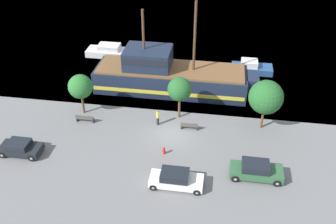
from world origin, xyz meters
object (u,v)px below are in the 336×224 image
at_px(moored_boat_outer, 251,68).
at_px(pedestrian_walking_near, 158,117).
at_px(parked_car_curb_front, 176,179).
at_px(parked_car_curb_mid, 256,170).
at_px(bench_promenade_east, 85,118).
at_px(bench_promenade_west, 189,126).
at_px(fire_hydrant, 164,150).
at_px(pirate_ship, 168,75).
at_px(parked_car_curb_rear, 20,148).
at_px(moored_boat_dockside, 112,52).

relative_size(moored_boat_outer, pedestrian_walking_near, 2.88).
distance_m(parked_car_curb_front, parked_car_curb_mid, 6.92).
distance_m(bench_promenade_east, bench_promenade_west, 10.87).
bearing_deg(pedestrian_walking_near, fire_hydrant, -73.05).
bearing_deg(pedestrian_walking_near, parked_car_curb_front, -70.24).
xyz_separation_m(fire_hydrant, bench_promenade_west, (1.92, 4.15, 0.03)).
distance_m(pirate_ship, moored_boat_outer, 11.61).
distance_m(parked_car_curb_rear, fire_hydrant, 13.27).
relative_size(moored_boat_outer, parked_car_curb_front, 1.16).
relative_size(moored_boat_dockside, bench_promenade_east, 3.94).
bearing_deg(moored_boat_outer, parked_car_curb_mid, -90.58).
relative_size(pirate_ship, pedestrian_walking_near, 10.51).
distance_m(pirate_ship, parked_car_curb_rear, 18.16).
height_order(moored_boat_dockside, parked_car_curb_rear, moored_boat_dockside).
xyz_separation_m(pirate_ship, pedestrian_walking_near, (0.05, -7.36, -0.90)).
bearing_deg(bench_promenade_west, parked_car_curb_front, -91.91).
height_order(parked_car_curb_mid, bench_promenade_west, parked_car_curb_mid).
bearing_deg(pedestrian_walking_near, bench_promenade_east, -174.58).
bearing_deg(moored_boat_dockside, parked_car_curb_front, -62.83).
height_order(parked_car_curb_rear, bench_promenade_west, parked_car_curb_rear).
distance_m(moored_boat_outer, parked_car_curb_rear, 29.30).
distance_m(moored_boat_dockside, bench_promenade_west, 19.96).
xyz_separation_m(parked_car_curb_mid, bench_promenade_east, (-17.20, 5.63, -0.33)).
xyz_separation_m(pirate_ship, parked_car_curb_rear, (-11.70, -13.83, -1.15)).
distance_m(bench_promenade_east, pedestrian_walking_near, 7.63).
bearing_deg(pirate_ship, moored_boat_outer, 31.23).
height_order(moored_boat_dockside, bench_promenade_west, moored_boat_dockside).
distance_m(moored_boat_outer, bench_promenade_east, 22.38).
bearing_deg(moored_boat_outer, bench_promenade_west, -115.53).
height_order(parked_car_curb_front, bench_promenade_west, parked_car_curb_front).
xyz_separation_m(moored_boat_dockside, parked_car_curb_rear, (-2.62, -21.75, 0.06)).
bearing_deg(moored_boat_dockside, moored_boat_outer, -5.83).
bearing_deg(parked_car_curb_front, parked_car_curb_mid, 17.21).
xyz_separation_m(moored_boat_outer, parked_car_curb_front, (-6.81, -21.74, 0.14)).
xyz_separation_m(pirate_ship, bench_promenade_west, (3.33, -7.70, -1.38)).
distance_m(moored_boat_outer, bench_promenade_west, 15.17).
distance_m(moored_boat_dockside, parked_car_curb_rear, 21.91).
bearing_deg(pedestrian_walking_near, pirate_ship, 90.38).
bearing_deg(fire_hydrant, parked_car_curb_mid, -12.67).
distance_m(parked_car_curb_rear, bench_promenade_west, 16.24).
relative_size(parked_car_curb_front, parked_car_curb_mid, 1.00).
bearing_deg(parked_car_curb_rear, parked_car_curb_mid, 0.33).
bearing_deg(parked_car_curb_front, pirate_ship, 101.01).
height_order(bench_promenade_east, pedestrian_walking_near, pedestrian_walking_near).
distance_m(parked_car_curb_mid, bench_promenade_east, 18.10).
bearing_deg(bench_promenade_west, moored_boat_outer, 64.47).
distance_m(parked_car_curb_front, parked_car_curb_rear, 14.89).
relative_size(parked_car_curb_rear, fire_hydrant, 4.99).
distance_m(pirate_ship, fire_hydrant, 12.02).
bearing_deg(parked_car_curb_mid, bench_promenade_east, 161.89).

